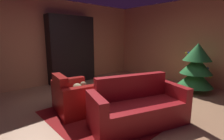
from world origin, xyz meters
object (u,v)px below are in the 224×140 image
at_px(bookshelf_unit, 75,50).
at_px(decorated_tree, 196,67).
at_px(couch_red, 138,108).
at_px(bottle_on_table, 123,87).
at_px(armchair_red, 74,98).
at_px(coffee_table, 114,94).
at_px(book_stack_on_table, 114,89).

relative_size(bookshelf_unit, decorated_tree, 1.61).
distance_m(bookshelf_unit, decorated_tree, 3.93).
distance_m(couch_red, decorated_tree, 2.72).
bearing_deg(bottle_on_table, armchair_red, -139.48).
xyz_separation_m(couch_red, coffee_table, (-0.58, -0.06, 0.13)).
distance_m(armchair_red, coffee_table, 0.89).
height_order(coffee_table, book_stack_on_table, book_stack_on_table).
bearing_deg(decorated_tree, coffee_table, -100.20).
relative_size(couch_red, book_stack_on_table, 8.32).
xyz_separation_m(bookshelf_unit, coffee_table, (2.89, -0.80, -0.69)).
distance_m(bottle_on_table, decorated_tree, 2.62).
relative_size(book_stack_on_table, decorated_tree, 0.16).
distance_m(bookshelf_unit, bottle_on_table, 3.12).
height_order(coffee_table, decorated_tree, decorated_tree).
height_order(book_stack_on_table, bottle_on_table, bottle_on_table).
bearing_deg(bottle_on_table, bookshelf_unit, 167.82).
bearing_deg(book_stack_on_table, decorated_tree, 79.72).
relative_size(coffee_table, book_stack_on_table, 3.04).
distance_m(coffee_table, bottle_on_table, 0.24).
bearing_deg(book_stack_on_table, armchair_red, -141.76).
bearing_deg(armchair_red, coffee_table, 37.59).
distance_m(bookshelf_unit, couch_red, 3.65).
bearing_deg(coffee_table, book_stack_on_table, 101.58).
bearing_deg(coffee_table, bookshelf_unit, 164.49).
bearing_deg(bookshelf_unit, decorated_tree, 29.84).
relative_size(armchair_red, coffee_table, 1.56).
xyz_separation_m(book_stack_on_table, decorated_tree, (0.50, 2.74, 0.18)).
distance_m(couch_red, book_stack_on_table, 0.63).
bearing_deg(book_stack_on_table, bookshelf_unit, 164.68).
bearing_deg(bookshelf_unit, coffee_table, -15.51).
xyz_separation_m(armchair_red, couch_red, (1.27, 0.59, 0.00)).
xyz_separation_m(bottle_on_table, decorated_tree, (0.38, 2.59, 0.15)).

